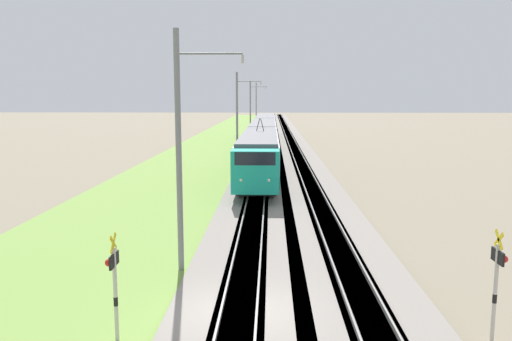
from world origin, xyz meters
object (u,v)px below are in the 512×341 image
at_px(catenary_mast_near, 180,151).
at_px(catenary_mast_distant, 256,104).
at_px(crossing_signal_near, 114,278).
at_px(catenary_mast_mid, 238,117).
at_px(catenary_mast_far, 251,109).
at_px(crossing_signal_far, 497,275).
at_px(passenger_train, 263,134).

distance_m(catenary_mast_near, catenary_mast_distant, 95.83).
distance_m(crossing_signal_near, catenary_mast_mid, 37.73).
bearing_deg(catenary_mast_far, crossing_signal_near, 179.33).
bearing_deg(catenary_mast_mid, catenary_mast_far, 0.00).
relative_size(crossing_signal_far, catenary_mast_far, 0.34).
bearing_deg(catenary_mast_far, catenary_mast_near, -180.00).
relative_size(crossing_signal_near, catenary_mast_far, 0.34).
distance_m(passenger_train, crossing_signal_near, 46.51).
distance_m(passenger_train, catenary_mast_far, 23.43).
bearing_deg(crossing_signal_far, catenary_mast_near, 151.30).
xyz_separation_m(crossing_signal_far, catenary_mast_far, (69.11, 9.53, 2.84)).
distance_m(catenary_mast_mid, catenary_mast_distant, 63.89).
xyz_separation_m(catenary_mast_near, catenary_mast_far, (63.89, 0.00, 0.03)).
bearing_deg(catenary_mast_mid, catenary_mast_distant, 0.00).
height_order(catenary_mast_near, catenary_mast_mid, catenary_mast_near).
height_order(crossing_signal_far, catenary_mast_far, catenary_mast_far).
height_order(catenary_mast_near, catenary_mast_distant, catenary_mast_distant).
bearing_deg(catenary_mast_far, passenger_train, -173.96).
bearing_deg(catenary_mast_near, crossing_signal_near, 171.86).
height_order(crossing_signal_near, catenary_mast_far, catenary_mast_far).
height_order(passenger_train, catenary_mast_distant, catenary_mast_distant).
bearing_deg(crossing_signal_far, catenary_mast_mid, 104.38).
height_order(crossing_signal_near, catenary_mast_near, catenary_mast_near).
distance_m(passenger_train, crossing_signal_far, 46.48).
relative_size(crossing_signal_near, crossing_signal_far, 0.98).
bearing_deg(catenary_mast_near, passenger_train, -3.44).
bearing_deg(catenary_mast_near, catenary_mast_distant, 0.00).
relative_size(passenger_train, crossing_signal_far, 18.99).
height_order(passenger_train, catenary_mast_near, catenary_mast_near).
relative_size(catenary_mast_mid, catenary_mast_far, 0.99).
relative_size(crossing_signal_far, catenary_mast_near, 0.35).
relative_size(passenger_train, crossing_signal_near, 19.30).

